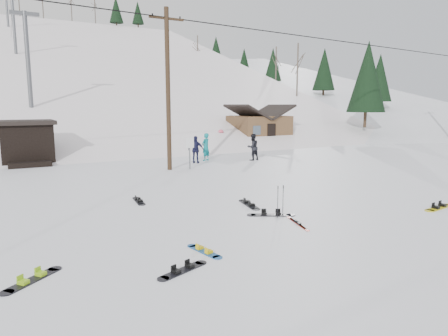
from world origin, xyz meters
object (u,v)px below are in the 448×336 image
hero_skis (298,223)px  cabin (259,129)px  utility_pole (168,88)px  hero_snowboard (204,251)px

hero_skis → cabin: bearing=74.5°
utility_pole → hero_skis: bearing=-92.1°
cabin → hero_snowboard: cabin is taller
cabin → utility_pole: bearing=-142.4°
cabin → hero_skis: cabin is taller
cabin → hero_snowboard: (-17.09, -22.74, -1.46)m
hero_skis → utility_pole: bearing=103.8°
cabin → hero_snowboard: 28.48m
utility_pole → cabin: size_ratio=1.67×
utility_pole → hero_snowboard: size_ratio=6.91×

